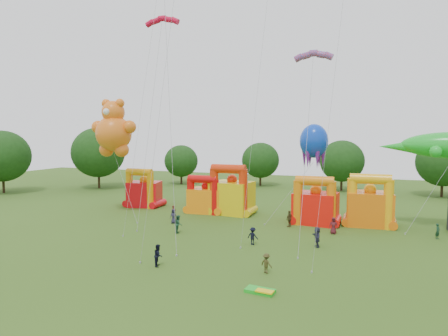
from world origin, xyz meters
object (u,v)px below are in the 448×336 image
(gecko_kite, at_px, (442,171))
(spectator_4, at_px, (289,219))
(teddy_bear_kite, at_px, (120,163))
(spectator_0, at_px, (173,216))
(bouncy_castle_2, at_px, (231,195))
(bouncy_castle_0, at_px, (144,192))
(octopus_kite, at_px, (295,182))

(gecko_kite, distance_m, spectator_4, 17.50)
(teddy_bear_kite, relative_size, spectator_0, 8.93)
(bouncy_castle_2, bearing_deg, spectator_4, -28.69)
(teddy_bear_kite, height_order, gecko_kite, teddy_bear_kite)
(bouncy_castle_0, bearing_deg, gecko_kite, -3.12)
(bouncy_castle_0, xyz_separation_m, gecko_kite, (39.04, -2.13, 4.52))
(bouncy_castle_0, relative_size, spectator_0, 3.31)
(teddy_bear_kite, relative_size, octopus_kite, 1.28)
(octopus_kite, bearing_deg, gecko_kite, -3.34)
(gecko_kite, distance_m, octopus_kite, 16.43)
(octopus_kite, height_order, spectator_4, octopus_kite)
(bouncy_castle_0, distance_m, spectator_4, 23.60)
(spectator_4, bearing_deg, bouncy_castle_0, -80.67)
(bouncy_castle_2, relative_size, spectator_0, 3.92)
(bouncy_castle_2, height_order, gecko_kite, gecko_kite)
(gecko_kite, xyz_separation_m, spectator_4, (-16.15, -3.49, -5.77))
(teddy_bear_kite, distance_m, spectator_0, 10.56)
(spectator_4, bearing_deg, bouncy_castle_2, -95.57)
(octopus_kite, relative_size, spectator_0, 6.99)
(bouncy_castle_0, relative_size, bouncy_castle_2, 0.85)
(spectator_0, bearing_deg, bouncy_castle_2, 57.39)
(bouncy_castle_2, xyz_separation_m, spectator_0, (-4.77, -7.79, -1.72))
(bouncy_castle_0, xyz_separation_m, teddy_bear_kite, (0.85, -7.01, 4.76))
(bouncy_castle_2, bearing_deg, teddy_bear_kite, -154.85)
(teddy_bear_kite, xyz_separation_m, octopus_kite, (21.90, 5.84, -2.15))
(bouncy_castle_0, xyz_separation_m, bouncy_castle_2, (14.08, -0.80, 0.38))
(bouncy_castle_0, bearing_deg, spectator_0, -42.67)
(bouncy_castle_2, bearing_deg, spectator_0, -121.46)
(octopus_kite, bearing_deg, teddy_bear_kite, -165.08)
(bouncy_castle_0, relative_size, spectator_4, 2.98)
(bouncy_castle_0, height_order, teddy_bear_kite, teddy_bear_kite)
(bouncy_castle_2, relative_size, teddy_bear_kite, 0.44)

